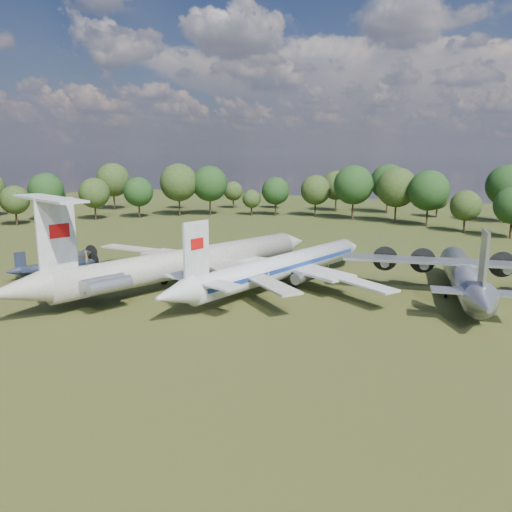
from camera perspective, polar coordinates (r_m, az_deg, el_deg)
The scene contains 7 objects.
ground at distance 76.62m, azimuth -8.64°, elevation -2.85°, with size 300.00×300.00×0.00m, color #1F3B13.
il62_airliner at distance 73.21m, azimuth -7.69°, elevation -1.28°, with size 43.40×56.41×5.53m, color silver, non-canonical shape.
tu104_jet at distance 71.88m, azimuth 2.99°, elevation -1.73°, with size 36.03×48.04×4.80m, color silver, non-canonical shape.
an12_transport at distance 72.50m, azimuth 22.67°, elevation -2.56°, with size 32.12×35.90×4.72m, color #A6AAAF, non-canonical shape.
small_prop_west at distance 84.88m, azimuth -22.05°, elevation -1.39°, with size 11.15×15.21×2.23m, color black, non-canonical shape.
small_prop_northwest at distance 90.35m, azimuth -20.71°, elevation -0.55°, with size 10.89×14.84×2.18m, color #9FA2A7, non-canonical shape.
person_on_il62 at distance 64.59m, azimuth -18.81°, elevation -0.22°, with size 0.67×0.44×1.84m, color olive.
Camera 1 is at (44.60, -59.29, 19.14)m, focal length 35.00 mm.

